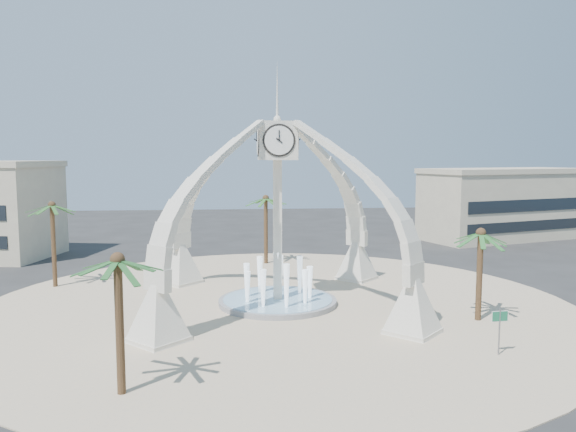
{
  "coord_description": "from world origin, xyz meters",
  "views": [
    {
      "loc": [
        -3.15,
        -37.11,
        10.03
      ],
      "look_at": [
        0.92,
        2.0,
        5.85
      ],
      "focal_mm": 35.0,
      "sensor_mm": 36.0,
      "label": 1
    }
  ],
  "objects": [
    {
      "name": "palm_west",
      "position": [
        -16.62,
        6.92,
        6.24
      ],
      "size": [
        4.68,
        4.68,
        7.04
      ],
      "rotation": [
        0.0,
        0.0,
        -0.37
      ],
      "color": "brown",
      "rests_on": "ground"
    },
    {
      "name": "ground",
      "position": [
        0.0,
        0.0,
        0.0
      ],
      "size": [
        140.0,
        140.0,
        0.0
      ],
      "primitive_type": "plane",
      "color": "#282828",
      "rests_on": "ground"
    },
    {
      "name": "fountain",
      "position": [
        0.0,
        0.0,
        0.29
      ],
      "size": [
        8.0,
        8.0,
        3.62
      ],
      "color": "#959598",
      "rests_on": "ground"
    },
    {
      "name": "clock_tower",
      "position": [
        -0.0,
        -0.0,
        6.49
      ],
      "size": [
        17.94,
        17.94,
        16.3
      ],
      "color": "silver",
      "rests_on": "ground"
    },
    {
      "name": "palm_south",
      "position": [
        -7.79,
        -13.72,
        5.71
      ],
      "size": [
        4.69,
        4.69,
        6.52
      ],
      "rotation": [
        0.0,
        0.0,
        -0.24
      ],
      "color": "brown",
      "rests_on": "ground"
    },
    {
      "name": "plaza",
      "position": [
        0.0,
        0.0,
        0.03
      ],
      "size": [
        40.0,
        40.0,
        0.06
      ],
      "primitive_type": "cylinder",
      "color": "tan",
      "rests_on": "ground"
    },
    {
      "name": "palm_north",
      "position": [
        0.16,
        14.74,
        6.07
      ],
      "size": [
        4.12,
        4.12,
        6.9
      ],
      "rotation": [
        0.0,
        0.0,
        0.07
      ],
      "color": "brown",
      "rests_on": "ground"
    },
    {
      "name": "palm_east",
      "position": [
        11.9,
        -4.97,
        5.36
      ],
      "size": [
        4.08,
        4.08,
        6.15
      ],
      "rotation": [
        0.0,
        0.0,
        0.07
      ],
      "color": "brown",
      "rests_on": "ground"
    },
    {
      "name": "street_sign",
      "position": [
        10.27,
        -10.93,
        1.75
      ],
      "size": [
        0.9,
        0.1,
        2.45
      ],
      "rotation": [
        0.0,
        0.0,
        0.08
      ],
      "color": "slate",
      "rests_on": "ground"
    },
    {
      "name": "building_ne",
      "position": [
        30.0,
        28.0,
        4.31
      ],
      "size": [
        21.87,
        14.17,
        8.6
      ],
      "rotation": [
        0.0,
        0.0,
        0.31
      ],
      "color": "beige",
      "rests_on": "ground"
    }
  ]
}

